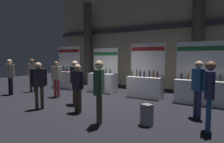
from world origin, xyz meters
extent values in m
plane|color=black|center=(0.00, 0.00, 0.00)|extent=(25.03, 25.03, 0.00)
cube|color=tan|center=(0.00, 4.55, 3.30)|extent=(12.52, 0.25, 6.60)
cube|color=#2D2D33|center=(0.00, 4.25, 3.63)|extent=(12.52, 0.20, 0.24)
cylinder|color=#423D38|center=(-3.51, 3.86, 2.80)|extent=(0.61, 0.61, 5.61)
cylinder|color=#423D38|center=(3.51, 3.86, 2.80)|extent=(0.61, 0.61, 5.61)
cube|color=white|center=(-3.53, 1.59, 0.51)|extent=(1.63, 0.60, 1.03)
cube|color=white|center=(-3.53, 1.93, 1.27)|extent=(1.71, 0.04, 2.54)
cube|color=maroon|center=(-3.53, 1.91, 2.27)|extent=(1.66, 0.01, 0.18)
cylinder|color=black|center=(-4.08, 1.67, 1.14)|extent=(0.06, 0.06, 0.22)
cylinder|color=black|center=(-4.08, 1.67, 1.28)|extent=(0.03, 0.03, 0.07)
cylinder|color=red|center=(-4.08, 1.67, 1.32)|extent=(0.03, 0.03, 0.02)
cylinder|color=black|center=(-3.71, 1.64, 1.15)|extent=(0.06, 0.06, 0.26)
cylinder|color=black|center=(-3.71, 1.64, 1.32)|extent=(0.03, 0.03, 0.09)
cylinder|color=black|center=(-3.71, 1.64, 1.38)|extent=(0.03, 0.03, 0.02)
cylinder|color=#19381E|center=(-3.36, 1.58, 1.15)|extent=(0.07, 0.07, 0.25)
cylinder|color=#19381E|center=(-3.36, 1.58, 1.31)|extent=(0.03, 0.03, 0.06)
cylinder|color=black|center=(-3.36, 1.58, 1.35)|extent=(0.03, 0.03, 0.02)
cylinder|color=black|center=(-2.99, 1.52, 1.14)|extent=(0.07, 0.07, 0.24)
cylinder|color=black|center=(-2.99, 1.52, 1.31)|extent=(0.03, 0.03, 0.09)
cylinder|color=black|center=(-2.99, 1.52, 1.36)|extent=(0.03, 0.03, 0.02)
cube|color=maroon|center=(-3.28, 1.41, 1.03)|extent=(0.25, 0.31, 0.01)
cube|color=white|center=(-0.93, 1.72, 0.51)|extent=(1.48, 0.60, 1.01)
cube|color=white|center=(-0.93, 2.06, 1.19)|extent=(1.56, 0.04, 2.39)
cube|color=#1E6638|center=(-0.93, 2.04, 2.08)|extent=(1.51, 0.01, 0.18)
cylinder|color=black|center=(-1.46, 1.77, 1.13)|extent=(0.07, 0.07, 0.24)
cylinder|color=black|center=(-1.46, 1.77, 1.28)|extent=(0.03, 0.03, 0.06)
cylinder|color=black|center=(-1.46, 1.77, 1.32)|extent=(0.03, 0.03, 0.02)
cylinder|color=#19381E|center=(-1.19, 1.74, 1.13)|extent=(0.07, 0.07, 0.24)
cylinder|color=#19381E|center=(-1.19, 1.74, 1.29)|extent=(0.03, 0.03, 0.08)
cylinder|color=red|center=(-1.19, 1.74, 1.34)|extent=(0.03, 0.03, 0.02)
cylinder|color=black|center=(-0.92, 1.69, 1.14)|extent=(0.07, 0.07, 0.25)
cylinder|color=black|center=(-0.92, 1.69, 1.30)|extent=(0.03, 0.03, 0.06)
cylinder|color=gold|center=(-0.92, 1.69, 1.34)|extent=(0.03, 0.03, 0.02)
cylinder|color=#19381E|center=(-0.68, 1.73, 1.13)|extent=(0.07, 0.07, 0.24)
cylinder|color=#19381E|center=(-0.68, 1.73, 1.29)|extent=(0.03, 0.03, 0.06)
cylinder|color=red|center=(-0.68, 1.73, 1.33)|extent=(0.03, 0.03, 0.02)
cylinder|color=#19381E|center=(-0.42, 1.72, 1.14)|extent=(0.07, 0.07, 0.25)
cylinder|color=#19381E|center=(-0.42, 1.72, 1.30)|extent=(0.03, 0.03, 0.08)
cylinder|color=gold|center=(-0.42, 1.72, 1.35)|extent=(0.03, 0.03, 0.02)
cube|color=white|center=(1.51, 1.61, 0.49)|extent=(1.58, 0.60, 0.97)
cube|color=white|center=(1.51, 1.95, 1.28)|extent=(1.66, 0.04, 2.56)
cube|color=maroon|center=(1.51, 1.93, 2.28)|extent=(1.61, 0.01, 0.18)
cylinder|color=#19381E|center=(0.91, 1.51, 1.09)|extent=(0.07, 0.07, 0.23)
cylinder|color=#19381E|center=(0.91, 1.51, 1.23)|extent=(0.03, 0.03, 0.07)
cylinder|color=red|center=(0.91, 1.51, 1.28)|extent=(0.03, 0.03, 0.02)
cylinder|color=#472D14|center=(1.12, 1.61, 1.11)|extent=(0.07, 0.07, 0.27)
cylinder|color=#472D14|center=(1.12, 1.61, 1.29)|extent=(0.03, 0.03, 0.09)
cylinder|color=black|center=(1.12, 1.61, 1.34)|extent=(0.03, 0.03, 0.02)
cylinder|color=black|center=(1.32, 1.54, 1.11)|extent=(0.07, 0.07, 0.27)
cylinder|color=black|center=(1.32, 1.54, 1.28)|extent=(0.03, 0.03, 0.09)
cylinder|color=red|center=(1.32, 1.54, 1.34)|extent=(0.03, 0.03, 0.02)
cylinder|color=black|center=(1.51, 1.55, 1.09)|extent=(0.07, 0.07, 0.25)
cylinder|color=black|center=(1.51, 1.55, 1.26)|extent=(0.03, 0.03, 0.08)
cylinder|color=gold|center=(1.51, 1.55, 1.30)|extent=(0.03, 0.03, 0.02)
cylinder|color=black|center=(1.72, 1.67, 1.11)|extent=(0.07, 0.07, 0.28)
cylinder|color=black|center=(1.72, 1.67, 1.29)|extent=(0.03, 0.03, 0.07)
cylinder|color=gold|center=(1.72, 1.67, 1.33)|extent=(0.03, 0.03, 0.02)
cylinder|color=#472D14|center=(1.90, 1.68, 1.10)|extent=(0.07, 0.07, 0.27)
cylinder|color=#472D14|center=(1.90, 1.68, 1.28)|extent=(0.03, 0.03, 0.08)
cylinder|color=gold|center=(1.90, 1.68, 1.33)|extent=(0.03, 0.03, 0.02)
cylinder|color=black|center=(2.11, 1.60, 1.10)|extent=(0.06, 0.06, 0.26)
cylinder|color=black|center=(2.11, 1.60, 1.26)|extent=(0.03, 0.03, 0.07)
cylinder|color=red|center=(2.11, 1.60, 1.30)|extent=(0.03, 0.03, 0.02)
cube|color=white|center=(3.82, 1.58, 0.49)|extent=(1.83, 0.60, 0.97)
cube|color=white|center=(3.82, 1.92, 1.27)|extent=(1.92, 0.04, 2.53)
cube|color=#1E6638|center=(3.82, 1.90, 2.24)|extent=(1.87, 0.01, 0.18)
cylinder|color=black|center=(3.12, 1.63, 1.08)|extent=(0.06, 0.06, 0.22)
cylinder|color=black|center=(3.12, 1.63, 1.23)|extent=(0.03, 0.03, 0.07)
cylinder|color=red|center=(3.12, 1.63, 1.27)|extent=(0.03, 0.03, 0.02)
cylinder|color=#472D14|center=(3.40, 1.52, 1.09)|extent=(0.06, 0.06, 0.24)
cylinder|color=#472D14|center=(3.40, 1.52, 1.24)|extent=(0.03, 0.03, 0.07)
cylinder|color=red|center=(3.40, 1.52, 1.28)|extent=(0.03, 0.03, 0.02)
cylinder|color=#472D14|center=(3.69, 1.64, 1.10)|extent=(0.07, 0.07, 0.25)
cylinder|color=#472D14|center=(3.69, 1.64, 1.26)|extent=(0.03, 0.03, 0.08)
cylinder|color=black|center=(3.69, 1.64, 1.31)|extent=(0.03, 0.03, 0.02)
cylinder|color=black|center=(3.96, 1.58, 1.11)|extent=(0.07, 0.07, 0.27)
cylinder|color=black|center=(3.96, 1.58, 1.28)|extent=(0.03, 0.03, 0.07)
cylinder|color=red|center=(3.96, 1.58, 1.32)|extent=(0.03, 0.03, 0.02)
cylinder|color=#472D14|center=(4.24, 1.59, 1.09)|extent=(0.07, 0.07, 0.23)
cylinder|color=#472D14|center=(4.24, 1.59, 1.24)|extent=(0.03, 0.03, 0.07)
cylinder|color=red|center=(4.24, 1.59, 1.28)|extent=(0.03, 0.03, 0.02)
cylinder|color=#19381E|center=(4.52, 1.60, 1.09)|extent=(0.06, 0.06, 0.23)
cylinder|color=#19381E|center=(4.52, 1.60, 1.24)|extent=(0.03, 0.03, 0.06)
cylinder|color=gold|center=(4.52, 1.60, 1.28)|extent=(0.03, 0.03, 0.02)
cylinder|color=slate|center=(2.73, -1.59, 0.29)|extent=(0.39, 0.39, 0.58)
torus|color=black|center=(2.73, -1.59, 0.59)|extent=(0.38, 0.38, 0.02)
cylinder|color=navy|center=(3.95, -0.27, 0.43)|extent=(0.12, 0.12, 0.86)
cylinder|color=navy|center=(3.84, -0.18, 0.43)|extent=(0.12, 0.12, 0.86)
cube|color=navy|center=(3.90, -0.23, 1.20)|extent=(0.40, 0.39, 0.68)
sphere|color=tan|center=(3.90, -0.23, 1.66)|extent=(0.24, 0.24, 0.24)
cylinder|color=navy|center=(4.05, -0.36, 1.22)|extent=(0.08, 0.08, 0.65)
cylinder|color=navy|center=(3.74, -0.09, 1.22)|extent=(0.08, 0.08, 0.65)
cylinder|color=#47382D|center=(-4.34, -0.17, 0.43)|extent=(0.12, 0.12, 0.87)
cylinder|color=#47382D|center=(-4.24, -0.01, 0.43)|extent=(0.12, 0.12, 0.87)
cube|color=#ADA393|center=(-4.29, -0.09, 1.21)|extent=(0.43, 0.50, 0.68)
sphere|color=brown|center=(-4.29, -0.09, 1.67)|extent=(0.24, 0.24, 0.24)
cylinder|color=#ADA393|center=(-4.43, -0.32, 1.22)|extent=(0.08, 0.08, 0.65)
cylinder|color=#ADA393|center=(-4.16, 0.14, 1.22)|extent=(0.08, 0.08, 0.65)
cylinder|color=navy|center=(4.23, -1.14, 0.43)|extent=(0.12, 0.12, 0.87)
cylinder|color=navy|center=(4.23, -1.32, 0.43)|extent=(0.12, 0.12, 0.87)
cube|color=navy|center=(4.23, -1.23, 1.21)|extent=(0.23, 0.44, 0.68)
sphere|color=brown|center=(4.23, -1.23, 1.68)|extent=(0.24, 0.24, 0.24)
cylinder|color=navy|center=(4.22, -0.97, 1.22)|extent=(0.08, 0.08, 0.65)
cylinder|color=navy|center=(4.24, -1.49, 1.22)|extent=(0.08, 0.08, 0.65)
cylinder|color=#47382D|center=(0.24, -1.67, 0.40)|extent=(0.12, 0.12, 0.80)
cylinder|color=#47382D|center=(0.38, -1.67, 0.40)|extent=(0.12, 0.12, 0.80)
cube|color=#23232D|center=(0.31, -1.67, 1.11)|extent=(0.32, 0.24, 0.63)
sphere|color=tan|center=(0.31, -1.67, 1.54)|extent=(0.22, 0.22, 0.22)
cylinder|color=#23232D|center=(0.11, -1.68, 1.13)|extent=(0.08, 0.08, 0.60)
cylinder|color=#23232D|center=(0.51, -1.66, 1.13)|extent=(0.08, 0.08, 0.60)
cylinder|color=#23232D|center=(-4.64, -1.16, 0.43)|extent=(0.12, 0.12, 0.86)
cylinder|color=#23232D|center=(-4.47, -1.15, 0.43)|extent=(0.12, 0.12, 0.86)
cube|color=#ADA393|center=(-4.56, -1.16, 1.20)|extent=(0.41, 0.26, 0.68)
sphere|color=tan|center=(-4.56, -1.16, 1.66)|extent=(0.24, 0.24, 0.24)
cylinder|color=#ADA393|center=(-4.80, -1.18, 1.22)|extent=(0.08, 0.08, 0.65)
cylinder|color=#ADA393|center=(-4.32, -1.14, 1.22)|extent=(0.08, 0.08, 0.65)
cylinder|color=#47382D|center=(1.55, -2.17, 0.43)|extent=(0.12, 0.12, 0.87)
cylinder|color=#47382D|center=(1.61, -2.32, 0.43)|extent=(0.12, 0.12, 0.87)
cube|color=#33563D|center=(1.58, -2.25, 1.21)|extent=(0.36, 0.46, 0.69)
sphere|color=tan|center=(1.58, -2.25, 1.68)|extent=(0.24, 0.24, 0.24)
cylinder|color=#33563D|center=(1.49, -2.01, 1.23)|extent=(0.08, 0.08, 0.65)
cylinder|color=#33563D|center=(1.67, -2.48, 1.23)|extent=(0.08, 0.08, 0.65)
cylinder|color=maroon|center=(-2.21, -0.40, 0.41)|extent=(0.12, 0.12, 0.82)
cylinder|color=maroon|center=(-2.04, -0.35, 0.41)|extent=(0.12, 0.12, 0.82)
cube|color=#ADA393|center=(-2.13, -0.37, 1.14)|extent=(0.44, 0.36, 0.65)
sphere|color=brown|center=(-2.13, -0.37, 1.58)|extent=(0.22, 0.22, 0.22)
cylinder|color=#ADA393|center=(-2.35, -0.44, 1.16)|extent=(0.08, 0.08, 0.61)
cylinder|color=#ADA393|center=(-1.90, -0.30, 1.16)|extent=(0.08, 0.08, 0.61)
cylinder|color=#47382D|center=(-1.14, -1.98, 0.41)|extent=(0.12, 0.12, 0.82)
cylinder|color=#47382D|center=(-1.24, -2.14, 0.41)|extent=(0.12, 0.12, 0.82)
cube|color=#23232D|center=(-1.19, -2.06, 1.15)|extent=(0.41, 0.47, 0.65)
sphere|color=tan|center=(-1.19, -2.06, 1.59)|extent=(0.23, 0.23, 0.23)
cylinder|color=#23232D|center=(-1.06, -1.85, 1.17)|extent=(0.08, 0.08, 0.62)
cylinder|color=#23232D|center=(-1.32, -2.28, 1.17)|extent=(0.08, 0.08, 0.62)
cylinder|color=#47382D|center=(-0.39, -0.96, 0.42)|extent=(0.12, 0.12, 0.84)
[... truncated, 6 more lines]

